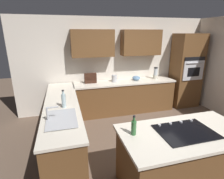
# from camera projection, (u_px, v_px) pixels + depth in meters

# --- Properties ---
(ground_plane) EXTENTS (14.00, 14.00, 0.00)m
(ground_plane) POSITION_uv_depth(u_px,v_px,m) (156.00, 144.00, 3.71)
(ground_plane) COLOR brown
(wall_back) EXTENTS (6.00, 0.44, 2.60)m
(wall_back) POSITION_uv_depth(u_px,v_px,m) (123.00, 60.00, 5.13)
(wall_back) COLOR silver
(wall_back) RESTS_ON ground
(lower_cabinets_back) EXTENTS (2.80, 0.60, 0.86)m
(lower_cabinets_back) POSITION_uv_depth(u_px,v_px,m) (125.00, 97.00, 5.14)
(lower_cabinets_back) COLOR brown
(lower_cabinets_back) RESTS_ON ground
(countertop_back) EXTENTS (2.84, 0.64, 0.04)m
(countertop_back) POSITION_uv_depth(u_px,v_px,m) (125.00, 82.00, 5.00)
(countertop_back) COLOR silver
(countertop_back) RESTS_ON lower_cabinets_back
(lower_cabinets_side) EXTENTS (0.60, 2.90, 0.86)m
(lower_cabinets_side) POSITION_uv_depth(u_px,v_px,m) (63.00, 124.00, 3.62)
(lower_cabinets_side) COLOR brown
(lower_cabinets_side) RESTS_ON ground
(countertop_side) EXTENTS (0.64, 2.94, 0.04)m
(countertop_side) POSITION_uv_depth(u_px,v_px,m) (61.00, 104.00, 3.49)
(countertop_side) COLOR silver
(countertop_side) RESTS_ON lower_cabinets_side
(island_base) EXTENTS (1.72, 0.86, 0.86)m
(island_base) POSITION_uv_depth(u_px,v_px,m) (181.00, 160.00, 2.60)
(island_base) COLOR brown
(island_base) RESTS_ON ground
(island_top) EXTENTS (1.80, 0.94, 0.04)m
(island_top) POSITION_uv_depth(u_px,v_px,m) (185.00, 133.00, 2.46)
(island_top) COLOR silver
(island_top) RESTS_ON island_base
(wall_oven) EXTENTS (0.80, 0.66, 2.17)m
(wall_oven) POSITION_uv_depth(u_px,v_px,m) (186.00, 71.00, 5.43)
(wall_oven) COLOR brown
(wall_oven) RESTS_ON ground
(sink_unit) EXTENTS (0.46, 0.70, 0.23)m
(sink_unit) POSITION_uv_depth(u_px,v_px,m) (61.00, 118.00, 2.80)
(sink_unit) COLOR #515456
(sink_unit) RESTS_ON countertop_side
(cooktop) EXTENTS (0.76, 0.56, 0.03)m
(cooktop) POSITION_uv_depth(u_px,v_px,m) (185.00, 131.00, 2.46)
(cooktop) COLOR black
(cooktop) RESTS_ON island_top
(blender) EXTENTS (0.15, 0.15, 0.34)m
(blender) POSITION_uv_depth(u_px,v_px,m) (156.00, 74.00, 5.22)
(blender) COLOR beige
(blender) RESTS_ON countertop_back
(mixing_bowl) EXTENTS (0.23, 0.23, 0.13)m
(mixing_bowl) POSITION_uv_depth(u_px,v_px,m) (136.00, 78.00, 5.10)
(mixing_bowl) COLOR #668CB2
(mixing_bowl) RESTS_ON countertop_back
(spice_rack) EXTENTS (0.32, 0.11, 0.27)m
(spice_rack) POSITION_uv_depth(u_px,v_px,m) (90.00, 78.00, 4.78)
(spice_rack) COLOR #381E14
(spice_rack) RESTS_ON countertop_back
(kettle) EXTENTS (0.15, 0.15, 0.19)m
(kettle) POSITION_uv_depth(u_px,v_px,m) (114.00, 78.00, 4.92)
(kettle) COLOR #B7BABF
(kettle) RESTS_ON countertop_back
(dish_soap_bottle) EXTENTS (0.08, 0.08, 0.33)m
(dish_soap_bottle) POSITION_uv_depth(u_px,v_px,m) (64.00, 100.00, 3.22)
(dish_soap_bottle) COLOR silver
(dish_soap_bottle) RESTS_ON countertop_side
(oil_bottle) EXTENTS (0.07, 0.07, 0.28)m
(oil_bottle) POSITION_uv_depth(u_px,v_px,m) (134.00, 127.00, 2.36)
(oil_bottle) COLOR #336B38
(oil_bottle) RESTS_ON island_top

